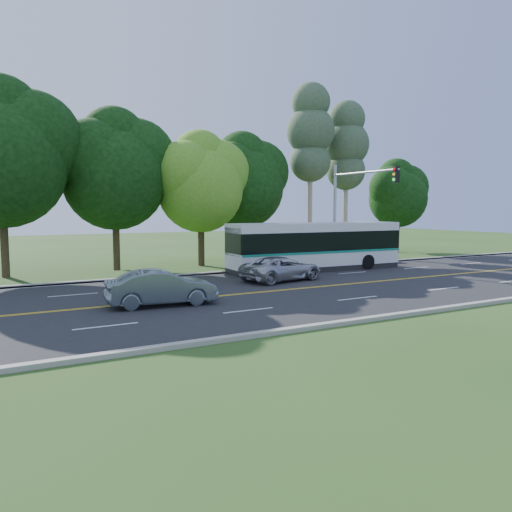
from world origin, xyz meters
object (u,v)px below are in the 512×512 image
transit_bus (315,247)px  sedan (162,288)px  suv (282,269)px  traffic_signal (353,198)px

transit_bus → sedan: 14.09m
sedan → suv: (8.07, 3.66, -0.07)m
transit_bus → suv: size_ratio=2.45×
suv → traffic_signal: bearing=-80.1°
traffic_signal → suv: size_ratio=1.45×
transit_bus → suv: transit_bus is taller
transit_bus → suv: bearing=-144.1°
traffic_signal → sedan: size_ratio=1.56×
traffic_signal → suv: traffic_signal is taller
traffic_signal → transit_bus: size_ratio=0.59×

